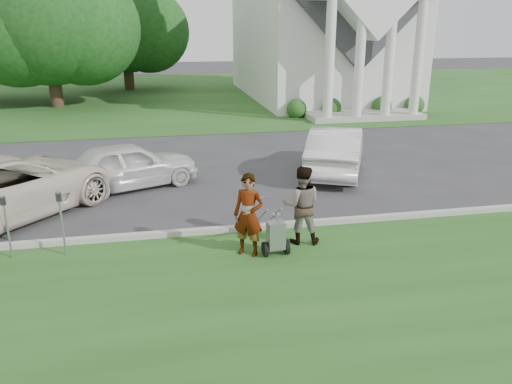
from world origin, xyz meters
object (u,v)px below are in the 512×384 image
object	(u,v)px
tree_left	(47,19)
parking_meter_far	(6,219)
car_b	(128,165)
car_d	(336,150)
person_right	(301,205)
tree_back	(125,26)
church	(320,7)
person_left	(248,216)
car_a	(6,187)
parking_meter_near	(61,216)
striping_cart	(276,236)

from	to	relation	value
tree_left	parking_meter_far	distance (m)	22.50
car_b	car_d	world-z (taller)	car_d
person_right	parking_meter_far	xyz separation A→B (m)	(-6.40, 0.42, -0.01)
tree_back	parking_meter_far	bearing A→B (deg)	-92.40
church	tree_left	size ratio (longest dim) A/B	2.27
person_left	car_a	bearing A→B (deg)	179.17
parking_meter_near	parking_meter_far	world-z (taller)	parking_meter_near
person_left	tree_left	bearing A→B (deg)	139.17
parking_meter_far	car_d	size ratio (longest dim) A/B	0.30
parking_meter_far	car_a	distance (m)	2.74
parking_meter_far	parking_meter_near	bearing A→B (deg)	-3.91
tree_back	person_left	world-z (taller)	tree_back
car_d	parking_meter_far	bearing A→B (deg)	52.76
person_left	parking_meter_far	size ratio (longest dim) A/B	1.28
tree_left	car_d	xyz separation A→B (m)	(11.94, -16.91, -4.32)
person_left	parking_meter_near	distance (m)	4.03
tree_left	car_a	world-z (taller)	tree_left
striping_cart	parking_meter_far	size ratio (longest dim) A/B	0.81
car_b	person_right	bearing A→B (deg)	-162.72
church	car_b	world-z (taller)	church
tree_left	car_b	bearing A→B (deg)	-73.72
parking_meter_near	car_d	size ratio (longest dim) A/B	0.31
person_left	car_a	size ratio (longest dim) A/B	0.31
parking_meter_near	car_d	bearing A→B (deg)	32.31
parking_meter_far	car_b	size ratio (longest dim) A/B	0.34
tree_left	car_b	world-z (taller)	tree_left
tree_left	car_a	xyz separation A→B (m)	(2.06, -19.28, -4.28)
tree_back	person_right	xyz separation A→B (m)	(5.14, -30.35, -3.81)
person_right	striping_cart	bearing A→B (deg)	48.84
parking_meter_near	car_b	distance (m)	4.83
car_b	parking_meter_near	bearing A→B (deg)	143.92
car_b	parking_meter_far	bearing A→B (deg)	131.41
church	parking_meter_near	distance (m)	27.07
car_a	church	bearing A→B (deg)	-85.18
church	person_left	size ratio (longest dim) A/B	13.10
church	car_a	size ratio (longest dim) A/B	4.01
church	car_b	bearing A→B (deg)	-122.91
tree_left	parking_meter_near	xyz separation A→B (m)	(3.88, -22.01, -4.18)
tree_left	striping_cart	bearing A→B (deg)	-69.79
car_d	car_a	bearing A→B (deg)	37.59
striping_cart	person_right	xyz separation A→B (m)	(0.72, 0.54, 0.46)
striping_cart	car_a	distance (m)	7.32
parking_meter_near	parking_meter_far	xyz separation A→B (m)	(-1.13, 0.08, -0.03)
tree_back	striping_cart	world-z (taller)	tree_back
church	parking_meter_far	bearing A→B (deg)	-121.74
person_left	car_d	world-z (taller)	person_left
tree_left	parking_meter_near	size ratio (longest dim) A/B	7.20
tree_left	striping_cart	distance (m)	24.83
person_left	car_a	distance (m)	6.74
person_right	parking_meter_far	distance (m)	6.41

